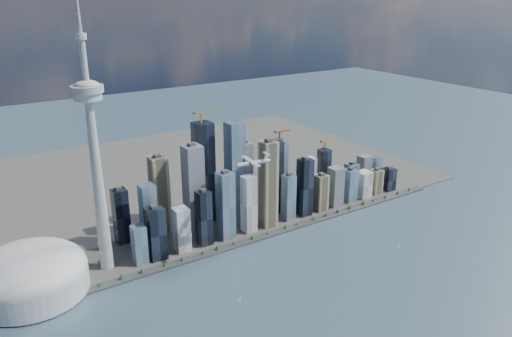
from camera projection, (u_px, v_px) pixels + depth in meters
ground at (328, 296)px, 891.09m from camera, size 4000.00×4000.00×0.00m
seawall at (252, 240)px, 1087.06m from camera, size 1100.00×22.00×4.00m
land at (168, 178)px, 1441.19m from camera, size 1400.00×900.00×3.00m
shoreline_trees at (252, 237)px, 1084.76m from camera, size 960.53×7.20×8.80m
skyscraper_cluster at (253, 188)px, 1159.14m from camera, size 736.00×142.00×262.26m
needle_tower at (95, 154)px, 900.14m from camera, size 56.00×56.00×550.50m
dome_stadium at (29, 274)px, 886.68m from camera, size 200.00×200.00×86.00m
airplane at (253, 162)px, 950.01m from camera, size 77.61×68.80×18.92m
sailboat_west at (240, 298)px, 879.86m from camera, size 7.55×3.57×10.47m
sailboat_east at (399, 246)px, 1059.44m from camera, size 6.95×2.08×9.65m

